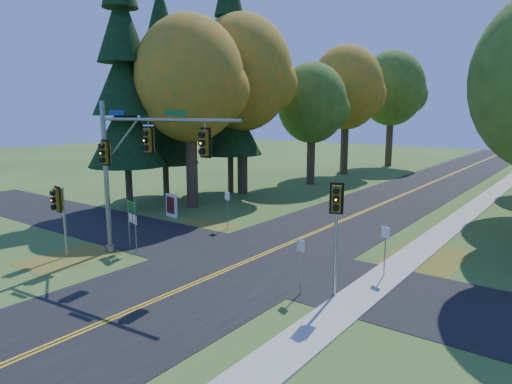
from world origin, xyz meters
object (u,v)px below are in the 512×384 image
Objects in this scene: traffic_mast at (134,159)px; east_signal_pole at (336,211)px; route_sign_cluster at (132,216)px; info_kiosk at (171,206)px.

traffic_mast is 10.28m from east_signal_pole.
route_sign_cluster is at bearing 162.04° from east_signal_pole.
route_sign_cluster is (-11.27, -0.73, -1.60)m from east_signal_pole.
traffic_mast is at bearing -44.40° from info_kiosk.
east_signal_pole is 11.41m from route_sign_cluster.
east_signal_pole is at bearing 20.22° from route_sign_cluster.
east_signal_pole is 16.74m from info_kiosk.
east_signal_pole reaches higher than info_kiosk.
east_signal_pole is (10.08, 1.37, -1.48)m from traffic_mast.
info_kiosk is (-15.45, 5.85, -2.70)m from east_signal_pole.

